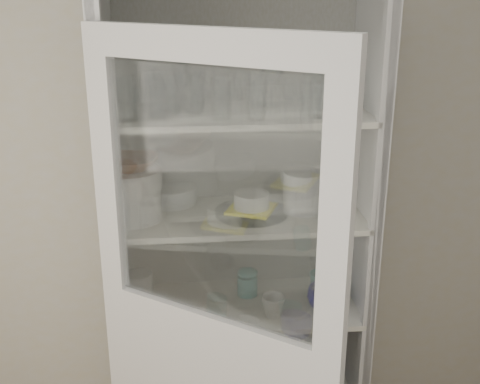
% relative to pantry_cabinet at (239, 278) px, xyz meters
% --- Properties ---
extents(wall_back, '(3.60, 0.02, 2.60)m').
position_rel_pantry_cabinet_xyz_m(wall_back, '(-0.20, 0.16, 0.36)').
color(wall_back, '#B6AD94').
rests_on(wall_back, ground).
extents(pantry_cabinet, '(1.00, 0.45, 2.10)m').
position_rel_pantry_cabinet_xyz_m(pantry_cabinet, '(0.00, 0.00, 0.00)').
color(pantry_cabinet, silver).
rests_on(pantry_cabinet, floor).
extents(cupboard_door, '(0.75, 0.56, 2.00)m').
position_rel_pantry_cabinet_xyz_m(cupboard_door, '(-0.13, -0.55, -0.07)').
color(cupboard_door, silver).
rests_on(cupboard_door, floor).
extents(tumbler_0, '(0.10, 0.10, 0.15)m').
position_rel_pantry_cabinet_xyz_m(tumbler_0, '(-0.40, -0.18, 0.80)').
color(tumbler_0, silver).
rests_on(tumbler_0, shelf_glass).
extents(tumbler_1, '(0.07, 0.07, 0.13)m').
position_rel_pantry_cabinet_xyz_m(tumbler_1, '(-0.29, -0.17, 0.78)').
color(tumbler_1, silver).
rests_on(tumbler_1, shelf_glass).
extents(tumbler_2, '(0.08, 0.08, 0.14)m').
position_rel_pantry_cabinet_xyz_m(tumbler_2, '(-0.08, -0.18, 0.79)').
color(tumbler_2, silver).
rests_on(tumbler_2, shelf_glass).
extents(tumbler_3, '(0.07, 0.07, 0.14)m').
position_rel_pantry_cabinet_xyz_m(tumbler_3, '(0.04, -0.19, 0.79)').
color(tumbler_3, silver).
rests_on(tumbler_3, shelf_glass).
extents(tumbler_4, '(0.08, 0.08, 0.13)m').
position_rel_pantry_cabinet_xyz_m(tumbler_4, '(0.27, -0.18, 0.79)').
color(tumbler_4, silver).
rests_on(tumbler_4, shelf_glass).
extents(tumbler_5, '(0.07, 0.07, 0.13)m').
position_rel_pantry_cabinet_xyz_m(tumbler_5, '(0.29, -0.20, 0.79)').
color(tumbler_5, silver).
rests_on(tumbler_5, shelf_glass).
extents(tumbler_6, '(0.08, 0.08, 0.15)m').
position_rel_pantry_cabinet_xyz_m(tumbler_6, '(0.24, -0.17, 0.79)').
color(tumbler_6, silver).
rests_on(tumbler_6, shelf_glass).
extents(tumbler_7, '(0.09, 0.09, 0.15)m').
position_rel_pantry_cabinet_xyz_m(tumbler_7, '(-0.31, -0.07, 0.79)').
color(tumbler_7, silver).
rests_on(tumbler_7, shelf_glass).
extents(tumbler_8, '(0.10, 0.10, 0.15)m').
position_rel_pantry_cabinet_xyz_m(tumbler_8, '(-0.17, -0.06, 0.80)').
color(tumbler_8, silver).
rests_on(tumbler_8, shelf_glass).
extents(tumbler_9, '(0.08, 0.08, 0.13)m').
position_rel_pantry_cabinet_xyz_m(tumbler_9, '(-0.24, -0.06, 0.78)').
color(tumbler_9, silver).
rests_on(tumbler_9, shelf_glass).
extents(goblet_0, '(0.07, 0.07, 0.16)m').
position_rel_pantry_cabinet_xyz_m(goblet_0, '(-0.21, 0.02, 0.80)').
color(goblet_0, silver).
rests_on(goblet_0, shelf_glass).
extents(goblet_1, '(0.08, 0.08, 0.18)m').
position_rel_pantry_cabinet_xyz_m(goblet_1, '(-0.21, 0.04, 0.81)').
color(goblet_1, silver).
rests_on(goblet_1, shelf_glass).
extents(goblet_2, '(0.08, 0.08, 0.19)m').
position_rel_pantry_cabinet_xyz_m(goblet_2, '(0.13, 0.01, 0.81)').
color(goblet_2, silver).
rests_on(goblet_2, shelf_glass).
extents(goblet_3, '(0.08, 0.08, 0.17)m').
position_rel_pantry_cabinet_xyz_m(goblet_3, '(0.32, 0.01, 0.81)').
color(goblet_3, silver).
rests_on(goblet_3, shelf_glass).
extents(plate_stack_front, '(0.21, 0.21, 0.13)m').
position_rel_pantry_cabinet_xyz_m(plate_stack_front, '(-0.41, -0.10, 0.38)').
color(plate_stack_front, silver).
rests_on(plate_stack_front, shelf_plates).
extents(plate_stack_back, '(0.19, 0.19, 0.07)m').
position_rel_pantry_cabinet_xyz_m(plate_stack_back, '(-0.26, 0.07, 0.36)').
color(plate_stack_back, silver).
rests_on(plate_stack_back, shelf_plates).
extents(cream_bowl, '(0.23, 0.23, 0.07)m').
position_rel_pantry_cabinet_xyz_m(cream_bowl, '(-0.41, -0.10, 0.48)').
color(cream_bowl, silver).
rests_on(cream_bowl, plate_stack_front).
extents(terracotta_bowl, '(0.22, 0.22, 0.05)m').
position_rel_pantry_cabinet_xyz_m(terracotta_bowl, '(-0.41, -0.10, 0.54)').
color(terracotta_bowl, brown).
rests_on(terracotta_bowl, cream_bowl).
extents(glass_platter, '(0.37, 0.37, 0.02)m').
position_rel_pantry_cabinet_xyz_m(glass_platter, '(0.04, -0.08, 0.33)').
color(glass_platter, silver).
rests_on(glass_platter, shelf_plates).
extents(yellow_trivet, '(0.22, 0.22, 0.01)m').
position_rel_pantry_cabinet_xyz_m(yellow_trivet, '(0.04, -0.08, 0.34)').
color(yellow_trivet, yellow).
rests_on(yellow_trivet, glass_platter).
extents(white_ramekin, '(0.16, 0.16, 0.06)m').
position_rel_pantry_cabinet_xyz_m(white_ramekin, '(0.04, -0.08, 0.38)').
color(white_ramekin, silver).
rests_on(white_ramekin, yellow_trivet).
extents(grey_bowl_stack, '(0.15, 0.15, 0.16)m').
position_rel_pantry_cabinet_xyz_m(grey_bowl_stack, '(0.25, -0.07, 0.40)').
color(grey_bowl_stack, silver).
rests_on(grey_bowl_stack, shelf_plates).
extents(mug_blue, '(0.15, 0.15, 0.10)m').
position_rel_pantry_cabinet_xyz_m(mug_blue, '(0.33, -0.14, -0.03)').
color(mug_blue, navy).
rests_on(mug_blue, shelf_mugs).
extents(mug_teal, '(0.11, 0.11, 0.09)m').
position_rel_pantry_cabinet_xyz_m(mug_teal, '(0.35, -0.01, -0.03)').
color(mug_teal, '#27786F').
rests_on(mug_teal, shelf_mugs).
extents(mug_white, '(0.11, 0.11, 0.09)m').
position_rel_pantry_cabinet_xyz_m(mug_white, '(0.12, -0.18, -0.04)').
color(mug_white, silver).
rests_on(mug_white, shelf_mugs).
extents(teal_jar, '(0.08, 0.08, 0.10)m').
position_rel_pantry_cabinet_xyz_m(teal_jar, '(0.04, 0.00, -0.03)').
color(teal_jar, '#27786F').
rests_on(teal_jar, shelf_mugs).
extents(measuring_cups, '(0.10, 0.10, 0.04)m').
position_rel_pantry_cabinet_xyz_m(measuring_cups, '(-0.36, -0.13, -0.06)').
color(measuring_cups, '#B9B9B9').
rests_on(measuring_cups, shelf_mugs).
extents(white_canister, '(0.13, 0.13, 0.13)m').
position_rel_pantry_cabinet_xyz_m(white_canister, '(-0.41, -0.02, -0.01)').
color(white_canister, silver).
rests_on(white_canister, shelf_mugs).
extents(cream_dish, '(0.28, 0.28, 0.07)m').
position_rel_pantry_cabinet_xyz_m(cream_dish, '(-0.07, -0.06, -0.44)').
color(cream_dish, silver).
rests_on(cream_dish, shelf_bot).
extents(tin_box, '(0.19, 0.14, 0.06)m').
position_rel_pantry_cabinet_xyz_m(tin_box, '(0.32, -0.07, -0.45)').
color(tin_box, gray).
rests_on(tin_box, shelf_bot).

